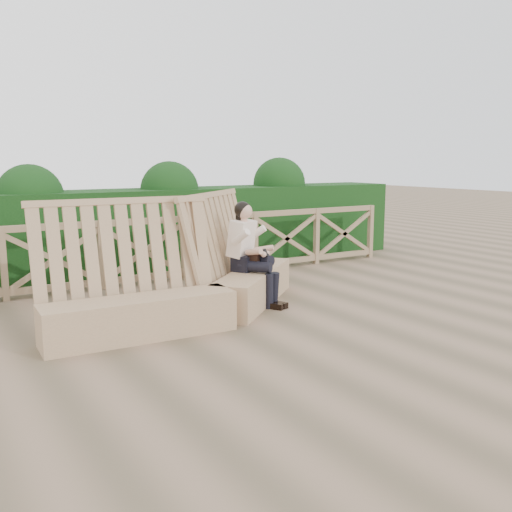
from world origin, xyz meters
TOP-DOWN VIEW (x-y plane):
  - ground at (0.00, 0.00)m, footprint 60.00×60.00m
  - bench at (-0.14, 1.21)m, footprint 4.08×2.10m
  - woman at (0.81, 1.47)m, footprint 0.65×0.91m
  - guardrail at (0.00, 3.50)m, footprint 10.10×0.09m
  - hedge at (0.00, 4.70)m, footprint 12.00×1.20m

SIDE VIEW (x-z plane):
  - ground at x=0.00m, z-range 0.00..0.00m
  - bench at x=-0.14m, z-range -0.40..1.21m
  - guardrail at x=0.00m, z-range 0.00..1.10m
  - hedge at x=0.00m, z-range 0.00..1.50m
  - woman at x=0.81m, z-range 0.06..1.52m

